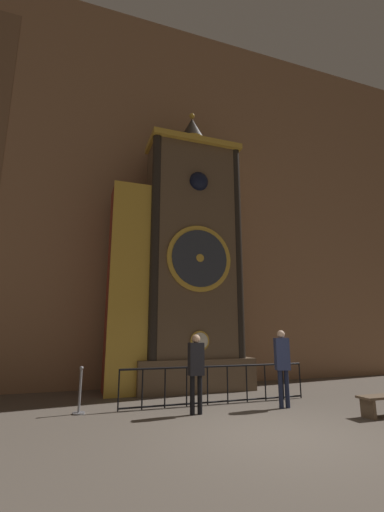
# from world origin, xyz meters

# --- Properties ---
(ground_plane) EXTENTS (28.00, 28.00, 0.00)m
(ground_plane) POSITION_xyz_m (0.00, 0.00, 0.00)
(ground_plane) COLOR brown
(cathedral_back_wall) EXTENTS (24.00, 0.32, 14.69)m
(cathedral_back_wall) POSITION_xyz_m (-0.09, 6.34, 7.33)
(cathedral_back_wall) COLOR #936B4C
(cathedral_back_wall) RESTS_ON ground_plane
(clock_tower) EXTENTS (4.68, 1.79, 9.90)m
(clock_tower) POSITION_xyz_m (-0.25, 5.11, 4.15)
(clock_tower) COLOR brown
(clock_tower) RESTS_ON ground_plane
(railing_fence) EXTENTS (5.08, 0.05, 0.95)m
(railing_fence) POSITION_xyz_m (0.07, 2.87, 0.53)
(railing_fence) COLOR black
(railing_fence) RESTS_ON ground_plane
(visitor_near) EXTENTS (0.34, 0.23, 1.74)m
(visitor_near) POSITION_xyz_m (-0.83, 2.00, 1.05)
(visitor_near) COLOR black
(visitor_near) RESTS_ON ground_plane
(visitor_far) EXTENTS (0.38, 0.30, 1.84)m
(visitor_far) POSITION_xyz_m (1.42, 1.92, 1.11)
(visitor_far) COLOR #1B213A
(visitor_far) RESTS_ON ground_plane
(stanchion_post) EXTENTS (0.28, 0.28, 1.03)m
(stanchion_post) POSITION_xyz_m (-3.31, 2.91, 0.34)
(stanchion_post) COLOR gray
(stanchion_post) RESTS_ON ground_plane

